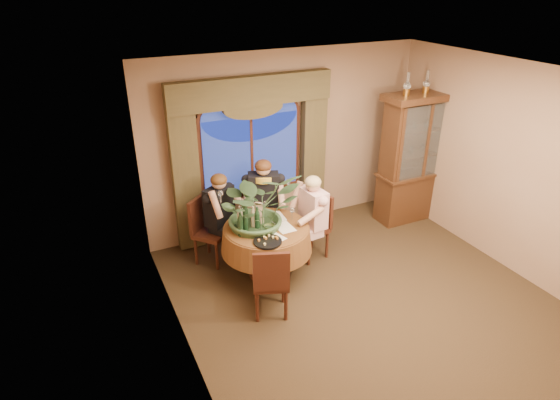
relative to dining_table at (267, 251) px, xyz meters
name	(u,v)px	position (x,y,z in m)	size (l,w,h in m)	color
floor	(373,307)	(0.90, -1.23, -0.38)	(5.00, 5.00, 0.00)	black
wall_back	(285,142)	(0.90, 1.27, 1.02)	(4.50, 4.50, 0.00)	#846248
wall_right	(524,174)	(3.15, -1.23, 1.02)	(5.00, 5.00, 0.00)	#846248
ceiling	(398,82)	(0.90, -1.23, 2.42)	(5.00, 5.00, 0.00)	white
window	(252,155)	(0.30, 1.20, 0.92)	(1.62, 0.10, 1.32)	navy
arched_transom	(250,104)	(0.30, 1.20, 1.71)	(1.60, 0.06, 0.44)	navy
drapery_left	(186,175)	(-0.73, 1.15, 0.80)	(0.38, 0.14, 2.32)	#3F3820
drapery_right	(313,153)	(1.33, 1.15, 0.80)	(0.38, 0.14, 2.32)	#3F3820
swag_valance	(252,91)	(0.30, 1.12, 1.90)	(2.45, 0.16, 0.42)	#3F3820
dining_table	(267,251)	(0.00, 0.00, 0.00)	(1.22, 1.22, 0.75)	maroon
china_cabinet	(416,158)	(2.90, 0.52, 0.68)	(1.31, 0.52, 2.12)	#331B0D
oil_lamp_left	(407,84)	(2.53, 0.52, 1.91)	(0.11, 0.11, 0.34)	#A5722D
oil_lamp_center	(427,82)	(2.90, 0.52, 1.91)	(0.11, 0.11, 0.34)	#A5722D
oil_lamp_right	(446,79)	(3.26, 0.52, 1.91)	(0.11, 0.11, 0.34)	#A5722D
chair_right	(311,227)	(0.76, 0.15, 0.10)	(0.42, 0.42, 0.96)	black
chair_back_right	(262,217)	(0.25, 0.74, 0.10)	(0.42, 0.42, 0.96)	black
chair_back	(211,232)	(-0.57, 0.64, 0.10)	(0.42, 0.42, 0.96)	black
chair_front_left	(270,279)	(-0.28, -0.75, 0.10)	(0.42, 0.42, 0.96)	black
person_pink	(313,219)	(0.74, 0.07, 0.28)	(0.47, 0.43, 1.32)	beige
person_back	(220,217)	(-0.42, 0.68, 0.29)	(0.48, 0.44, 1.33)	black
person_scarf	(264,204)	(0.28, 0.72, 0.33)	(0.50, 0.46, 1.41)	black
stoneware_vase	(258,214)	(-0.06, 0.13, 0.52)	(0.16, 0.16, 0.29)	#947962
centerpiece_plant	(257,179)	(-0.08, 0.09, 1.04)	(1.07, 1.19, 0.93)	#3B5E38
olive_bowl	(270,227)	(0.02, -0.07, 0.40)	(0.15, 0.15, 0.05)	#455A2C
cheese_platter	(268,242)	(-0.15, -0.37, 0.39)	(0.36, 0.36, 0.02)	black
wine_bottle_0	(257,219)	(-0.14, -0.03, 0.54)	(0.07, 0.07, 0.33)	black
wine_bottle_1	(240,218)	(-0.33, 0.10, 0.54)	(0.07, 0.07, 0.33)	tan
wine_bottle_2	(253,218)	(-0.17, 0.02, 0.54)	(0.07, 0.07, 0.33)	tan
wine_bottle_3	(245,214)	(-0.23, 0.15, 0.54)	(0.07, 0.07, 0.33)	black
wine_bottle_4	(245,222)	(-0.31, -0.05, 0.54)	(0.07, 0.07, 0.33)	black
wine_bottle_5	(240,224)	(-0.39, -0.07, 0.54)	(0.07, 0.07, 0.33)	black
tasting_paper_0	(284,227)	(0.21, -0.13, 0.38)	(0.21, 0.30, 0.00)	white
tasting_paper_1	(276,217)	(0.23, 0.19, 0.38)	(0.21, 0.30, 0.00)	white
tasting_paper_2	(273,237)	(-0.03, -0.29, 0.38)	(0.21, 0.30, 0.00)	white
wine_glass_person_pink	(292,213)	(0.40, 0.04, 0.46)	(0.07, 0.07, 0.18)	silver
wine_glass_person_back	(242,213)	(-0.21, 0.34, 0.46)	(0.07, 0.07, 0.18)	silver
wine_glass_person_scarf	(265,207)	(0.14, 0.37, 0.46)	(0.07, 0.07, 0.18)	silver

